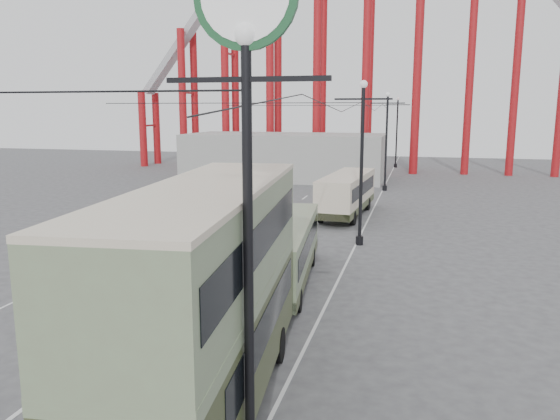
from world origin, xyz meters
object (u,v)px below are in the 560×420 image
(double_decker_bus, at_px, (209,290))
(pedestrian, at_px, (205,269))
(single_decker_green, at_px, (283,249))
(single_decker_cream, at_px, (347,193))
(lamp_post_near, at_px, (247,103))

(double_decker_bus, height_order, pedestrian, double_decker_bus)
(single_decker_green, bearing_deg, pedestrian, -156.59)
(single_decker_cream, bearing_deg, lamp_post_near, -82.14)
(single_decker_cream, height_order, pedestrian, single_decker_cream)
(lamp_post_near, height_order, single_decker_cream, lamp_post_near)
(double_decker_bus, xyz_separation_m, single_decker_cream, (-0.16, 27.34, -1.61))
(single_decker_cream, xyz_separation_m, pedestrian, (-3.66, -18.33, -0.76))
(single_decker_green, xyz_separation_m, single_decker_cream, (0.62, 16.60, 0.13))
(single_decker_cream, relative_size, pedestrian, 5.16)
(single_decker_green, bearing_deg, double_decker_bus, -92.14)
(single_decker_green, relative_size, pedestrian, 5.27)
(lamp_post_near, bearing_deg, single_decker_cream, 93.69)
(double_decker_bus, xyz_separation_m, pedestrian, (-3.82, 9.00, -2.36))
(single_decker_cream, bearing_deg, pedestrian, -97.13)
(single_decker_green, relative_size, single_decker_cream, 1.02)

